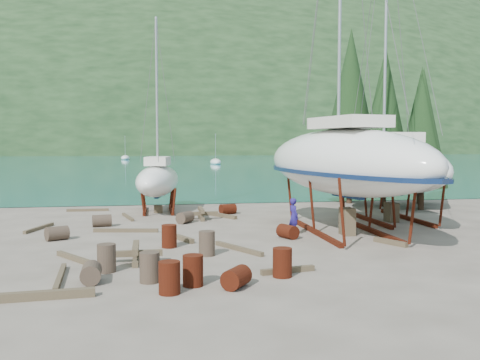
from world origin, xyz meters
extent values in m
plane|color=#5C5248|center=(0.00, 0.00, 0.00)|extent=(600.00, 600.00, 0.00)
plane|color=#165E72|center=(0.00, 315.00, 0.01)|extent=(700.00, 700.00, 0.00)
ellipsoid|color=black|center=(0.00, 320.00, 0.00)|extent=(800.00, 360.00, 110.00)
cube|color=beige|center=(-20.00, 190.00, 2.00)|extent=(6.00, 5.00, 4.00)
cube|color=#A54C2D|center=(-20.00, 190.00, 4.80)|extent=(6.60, 5.60, 1.60)
cube|color=beige|center=(30.00, 190.00, 2.00)|extent=(6.00, 5.00, 4.00)
cube|color=#A54C2D|center=(30.00, 190.00, 4.80)|extent=(6.60, 5.60, 1.60)
cylinder|color=black|center=(12.50, 12.00, 0.80)|extent=(0.36, 0.36, 1.60)
cone|color=black|center=(12.50, 12.00, 5.80)|extent=(3.60, 3.60, 8.40)
cylinder|color=black|center=(14.00, 10.00, 0.68)|extent=(0.36, 0.36, 1.36)
cone|color=black|center=(14.00, 10.00, 4.93)|extent=(3.06, 3.06, 7.14)
cylinder|color=black|center=(11.00, 14.00, 0.92)|extent=(0.36, 0.36, 1.84)
cone|color=black|center=(11.00, 14.00, 6.67)|extent=(4.14, 4.14, 9.66)
cylinder|color=black|center=(15.50, 13.00, 0.72)|extent=(0.36, 0.36, 1.44)
cone|color=black|center=(15.50, 13.00, 5.22)|extent=(3.24, 3.24, 7.56)
ellipsoid|color=white|center=(10.00, 80.00, 0.38)|extent=(2.00, 5.00, 1.40)
cylinder|color=silver|center=(10.00, 80.00, 3.23)|extent=(0.08, 0.08, 5.00)
ellipsoid|color=white|center=(-8.00, 110.00, 0.38)|extent=(2.00, 5.00, 1.40)
cylinder|color=silver|center=(-8.00, 110.00, 3.23)|extent=(0.08, 0.08, 5.00)
ellipsoid|color=white|center=(6.41, 2.95, 3.17)|extent=(6.00, 13.16, 2.96)
cube|color=#0D1D41|center=(6.41, 2.32, 2.14)|extent=(0.67, 2.29, 1.00)
cube|color=silver|center=(6.41, 2.32, 4.90)|extent=(2.71, 4.12, 0.50)
cube|color=#5E2210|center=(5.11, 2.95, 0.10)|extent=(0.18, 6.98, 0.20)
cube|color=#5E2210|center=(7.71, 2.95, 0.10)|extent=(0.18, 6.98, 0.20)
cube|color=brown|center=(6.41, 2.32, 0.60)|extent=(0.50, 0.80, 1.19)
ellipsoid|color=white|center=(10.07, 6.23, 2.76)|extent=(3.42, 10.91, 2.56)
cube|color=#0D1D41|center=(10.07, 5.69, 1.93)|extent=(0.30, 1.96, 1.00)
cube|color=silver|center=(10.07, 5.69, 4.29)|extent=(1.81, 3.29, 0.50)
cylinder|color=silver|center=(10.07, 6.77, 10.64)|extent=(0.14, 0.14, 13.01)
cube|color=#5E2210|center=(8.97, 6.23, 0.10)|extent=(0.18, 5.96, 0.20)
cube|color=#5E2210|center=(11.18, 6.23, 0.10)|extent=(0.18, 5.96, 0.20)
cube|color=brown|center=(10.07, 5.69, 0.49)|extent=(0.50, 0.80, 0.98)
ellipsoid|color=white|center=(-1.64, 11.73, 1.82)|extent=(3.42, 7.35, 1.82)
cube|color=#0D1D41|center=(-1.64, 11.38, 1.36)|extent=(0.47, 1.30, 1.00)
cube|color=silver|center=(-1.64, 11.38, 2.98)|extent=(1.57, 2.30, 0.50)
cylinder|color=silver|center=(-1.64, 12.09, 7.07)|extent=(0.14, 0.14, 8.49)
cube|color=#5E2210|center=(-2.42, 11.73, 0.10)|extent=(0.18, 3.89, 0.20)
cube|color=#5E2210|center=(-0.87, 11.73, 0.10)|extent=(0.18, 3.89, 0.20)
cube|color=brown|center=(-1.64, 11.38, 0.20)|extent=(0.50, 0.80, 0.41)
imported|color=navy|center=(4.13, 2.79, 0.81)|extent=(0.51, 0.66, 1.61)
cylinder|color=#2D2823|center=(-3.77, -4.11, 0.29)|extent=(0.62, 0.90, 0.58)
cylinder|color=#5E2210|center=(-0.90, -4.92, 0.44)|extent=(0.58, 0.58, 0.88)
cylinder|color=#5E2210|center=(2.23, 9.92, 0.29)|extent=(1.02, 0.83, 0.58)
cylinder|color=#2D2823|center=(-0.09, -0.94, 0.44)|extent=(0.58, 0.58, 0.88)
cylinder|color=#5E2210|center=(3.63, 1.92, 0.29)|extent=(0.88, 1.04, 0.58)
cylinder|color=#5E2210|center=(1.83, -4.36, 0.44)|extent=(0.58, 0.58, 0.88)
cylinder|color=#2D2823|center=(-4.39, 6.47, 0.29)|extent=(0.97, 0.73, 0.58)
cylinder|color=#5E2210|center=(-1.58, -5.62, 0.44)|extent=(0.58, 0.58, 0.88)
cylinder|color=#2D2823|center=(-0.37, 6.93, 0.29)|extent=(0.99, 1.05, 0.58)
cylinder|color=#5E2210|center=(0.27, -5.34, 0.29)|extent=(0.98, 1.05, 0.58)
cylinder|color=#5E2210|center=(-1.37, 0.77, 0.44)|extent=(0.58, 0.58, 0.88)
cylinder|color=#2D2823|center=(-5.90, 3.08, 0.29)|extent=(1.05, 0.94, 0.58)
cylinder|color=#2D2823|center=(-3.44, -2.85, 0.44)|extent=(0.58, 0.58, 0.88)
cylinder|color=#2D2823|center=(-2.11, -4.33, 0.44)|extent=(0.58, 0.58, 0.88)
cube|color=brown|center=(-3.28, 9.17, 0.07)|extent=(0.73, 2.53, 0.14)
cube|color=brown|center=(7.31, -0.08, 0.10)|extent=(0.85, 1.53, 0.19)
cube|color=brown|center=(-4.72, -3.55, 0.07)|extent=(0.38, 3.03, 0.15)
cube|color=brown|center=(1.16, -0.27, 0.08)|extent=(1.45, 2.56, 0.16)
cube|color=brown|center=(1.80, 8.66, 0.10)|extent=(1.26, 1.94, 0.19)
cube|color=brown|center=(2.12, -3.90, 0.09)|extent=(1.80, 0.54, 0.17)
cube|color=brown|center=(-0.81, 2.21, 0.09)|extent=(0.93, 1.77, 0.19)
cube|color=brown|center=(-5.73, 12.54, 0.08)|extent=(2.40, 0.17, 0.15)
cube|color=brown|center=(-3.18, 4.64, 0.08)|extent=(2.90, 0.68, 0.16)
cube|color=brown|center=(-4.69, -0.96, 0.08)|extent=(1.42, 1.97, 0.17)
cube|color=brown|center=(-7.19, 6.04, 0.07)|extent=(0.91, 2.51, 0.15)
cube|color=brown|center=(-4.88, -5.62, 0.11)|extent=(2.74, 0.47, 0.23)
cube|color=brown|center=(-2.58, -1.59, 0.10)|extent=(0.20, 1.80, 0.20)
cube|color=brown|center=(-2.58, -1.59, 0.30)|extent=(1.80, 0.20, 0.20)
cube|color=brown|center=(-2.58, -1.59, 0.50)|extent=(0.20, 1.80, 0.20)
cube|color=brown|center=(0.55, 8.16, 0.10)|extent=(0.20, 1.80, 0.20)
cube|color=brown|center=(0.55, 8.16, 0.30)|extent=(1.80, 0.20, 0.20)
cube|color=brown|center=(0.55, 8.16, 0.50)|extent=(0.20, 1.80, 0.20)
camera|label=1|loc=(-2.04, -19.75, 4.03)|focal=40.00mm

